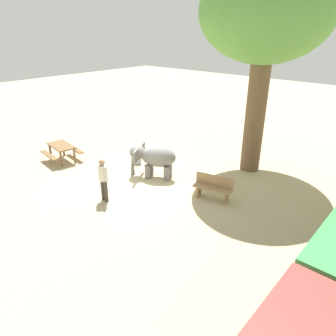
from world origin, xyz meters
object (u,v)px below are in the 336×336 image
elephant (153,157)px  shade_tree_main (267,15)px  person_handler (103,177)px  feed_bucket (138,161)px  wooden_bench (213,187)px  picnic_table_near (62,149)px

elephant → shade_tree_main: bearing=-155.5°
person_handler → feed_bucket: size_ratio=4.50×
person_handler → shade_tree_main: size_ratio=0.20×
person_handler → wooden_bench: person_handler is taller
elephant → shade_tree_main: shade_tree_main is taller
person_handler → shade_tree_main: 8.30m
elephant → wooden_bench: elephant is taller
elephant → wooden_bench: (-0.11, 2.88, -0.40)m
elephant → person_handler: person_handler is taller
shade_tree_main → picnic_table_near: shade_tree_main is taller
elephant → picnic_table_near: (1.59, -4.36, -0.29)m
elephant → feed_bucket: 1.72m
person_handler → wooden_bench: (-2.70, 2.80, -0.48)m
wooden_bench → feed_bucket: wooden_bench is taller
wooden_bench → picnic_table_near: 7.44m
picnic_table_near → person_handler: bearing=-5.6°
elephant → person_handler: bearing=63.6°
person_handler → picnic_table_near: (-1.00, -4.43, -0.36)m
picnic_table_near → shade_tree_main: bearing=42.7°
person_handler → picnic_table_near: 4.56m
elephant → feed_bucket: elephant is taller
feed_bucket → shade_tree_main: bearing=125.4°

